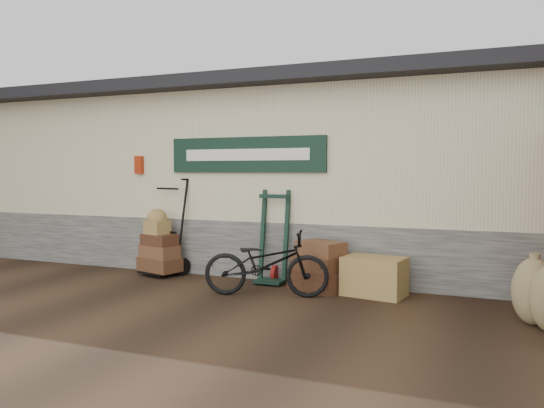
# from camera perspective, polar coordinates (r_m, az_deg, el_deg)

# --- Properties ---
(ground) EXTENTS (80.00, 80.00, 0.00)m
(ground) POSITION_cam_1_polar(r_m,az_deg,el_deg) (7.47, -3.81, -9.57)
(ground) COLOR black
(ground) RESTS_ON ground
(station_building) EXTENTS (14.40, 4.10, 3.20)m
(station_building) POSITION_cam_1_polar(r_m,az_deg,el_deg) (9.81, 3.13, 3.09)
(station_building) COLOR #4C4C47
(station_building) RESTS_ON ground
(porter_trolley) EXTENTS (0.94, 0.80, 1.61)m
(porter_trolley) POSITION_cam_1_polar(r_m,az_deg,el_deg) (8.89, -11.14, -2.26)
(porter_trolley) COLOR black
(porter_trolley) RESTS_ON ground
(green_barrow) EXTENTS (0.52, 0.44, 1.40)m
(green_barrow) POSITION_cam_1_polar(r_m,az_deg,el_deg) (8.03, 0.13, -3.55)
(green_barrow) COLOR black
(green_barrow) RESTS_ON ground
(suitcase_stack) EXTENTS (0.94, 0.79, 0.71)m
(suitcase_stack) POSITION_cam_1_polar(r_m,az_deg,el_deg) (7.65, 5.06, -6.56)
(suitcase_stack) COLOR #371C11
(suitcase_stack) RESTS_ON ground
(wicker_hamper) EXTENTS (0.89, 0.66, 0.53)m
(wicker_hamper) POSITION_cam_1_polar(r_m,az_deg,el_deg) (7.41, 10.94, -7.64)
(wicker_hamper) COLOR olive
(wicker_hamper) RESTS_ON ground
(bicycle) EXTENTS (0.99, 1.80, 0.99)m
(bicycle) POSITION_cam_1_polar(r_m,az_deg,el_deg) (7.21, -0.65, -6.02)
(bicycle) COLOR black
(bicycle) RESTS_ON ground
(burlap_sack_left) EXTENTS (0.55, 0.50, 0.75)m
(burlap_sack_left) POSITION_cam_1_polar(r_m,az_deg,el_deg) (6.57, 26.33, -8.42)
(burlap_sack_left) COLOR olive
(burlap_sack_left) RESTS_ON ground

